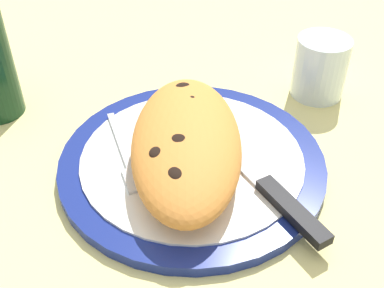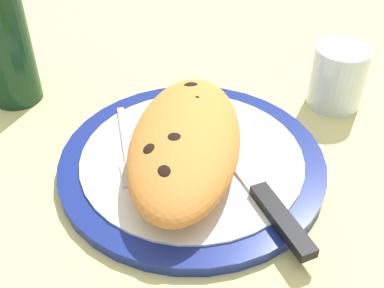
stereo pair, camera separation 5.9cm
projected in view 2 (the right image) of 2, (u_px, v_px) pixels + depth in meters
The scene contains 7 objects.
ground_plane at pixel (192, 176), 62.20cm from camera, with size 150.00×150.00×3.00cm, color #E5D684.
plate at pixel (192, 162), 60.73cm from camera, with size 32.70×32.70×1.71cm.
calzone at pixel (185, 142), 57.53cm from camera, with size 28.40×18.19×6.00cm.
fork at pixel (127, 152), 60.56cm from camera, with size 15.62×3.15×0.40cm.
knife at pixel (265, 198), 54.02cm from camera, with size 24.76×9.54×1.20cm.
water_glass at pixel (337, 80), 69.56cm from camera, with size 7.67×7.67×8.93cm.
wine_bottle at pixel (3, 36), 66.72cm from camera, with size 7.11×7.11×24.80cm.
Camera 2 is at (45.21, -4.36, 41.18)cm, focal length 46.02 mm.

